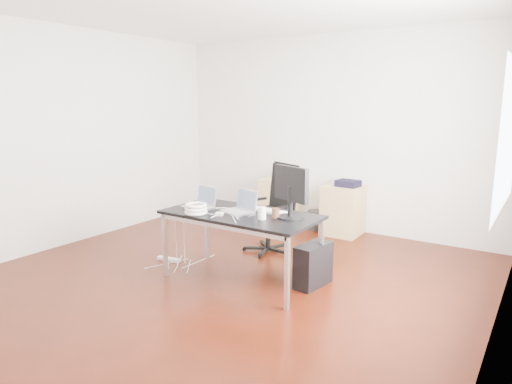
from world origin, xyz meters
The scene contains 18 objects.
room_shell centered at (0.04, 0.00, 1.40)m, with size 5.00×5.00×5.00m.
desk centered at (0.15, 0.04, 0.68)m, with size 1.60×0.80×0.73m.
office_chair centered at (-0.08, 1.08, 0.61)m, with size 0.63×0.64×1.08m.
filing_cabinet_left centered at (-0.67, 2.23, 0.35)m, with size 0.50×0.50×0.70m, color tan.
filing_cabinet_right centered at (0.36, 2.23, 0.35)m, with size 0.50×0.50×0.70m, color tan.
pc_tower centered at (0.84, 0.33, 0.22)m, with size 0.20×0.45×0.44m, color black.
wastebasket centered at (-0.07, 2.25, 0.14)m, with size 0.24×0.24×0.28m, color black.
power_strip centered at (-0.92, 0.06, 0.02)m, with size 0.30×0.06×0.04m, color white.
laptop_left centered at (-0.36, 0.02, 0.79)m, with size 0.38×0.32×0.23m.
laptop_right centered at (0.12, 0.08, 0.79)m, with size 0.39×0.35×0.23m.
monitor centered at (0.67, 0.15, 1.01)m, with size 0.44×0.26×0.51m.
keyboard centered at (0.34, 0.24, 0.74)m, with size 0.44×0.14×0.02m, color white.
cup_white centered at (0.46, -0.05, 0.79)m, with size 0.08×0.08×0.12m, color white.
cup_brown centered at (0.55, 0.06, 0.78)m, with size 0.08×0.08×0.10m, color #50301B.
cable_coil centered at (-0.22, -0.24, 0.78)m, with size 0.24×0.24×0.11m.
power_adapter centered at (0.02, -0.16, 0.74)m, with size 0.07×0.07×0.03m, color white.
speaker centered at (-0.65, 2.21, 0.79)m, with size 0.09×0.08×0.18m, color #9E9E9E.
navy_garment centered at (0.43, 2.20, 0.74)m, with size 0.30×0.24×0.09m, color black.
Camera 1 is at (2.78, -3.67, 1.85)m, focal length 32.00 mm.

